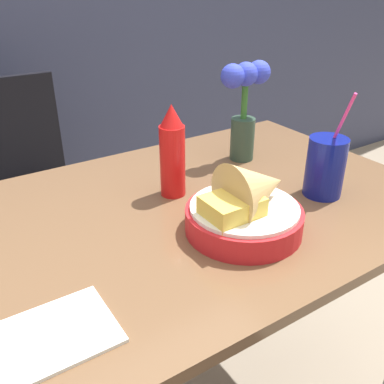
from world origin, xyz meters
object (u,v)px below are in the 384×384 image
Objects in this scene: chair_far_window at (18,187)px; ketchup_bottle at (172,153)px; flower_vase at (244,102)px; food_basket at (248,206)px; drink_cup at (325,169)px.

chair_far_window is 0.84m from ketchup_bottle.
ketchup_bottle is 0.82× the size of flower_vase.
food_basket is 0.39m from flower_vase.
chair_far_window is at bearing 119.09° from drink_cup.
drink_cup is at bearing -60.91° from chair_far_window.
drink_cup is (0.52, -0.93, 0.29)m from chair_far_window.
food_basket is 0.25m from drink_cup.
drink_cup is at bearing -85.32° from flower_vase.
drink_cup is 0.29m from flower_vase.
chair_far_window is at bearing 105.71° from food_basket.
chair_far_window is 3.86× the size of food_basket.
flower_vase is at bearing -53.03° from chair_far_window.
flower_vase is at bearing 16.40° from ketchup_bottle.
ketchup_bottle is 0.88× the size of drink_cup.
flower_vase is at bearing 52.70° from food_basket.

